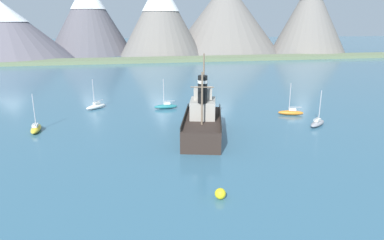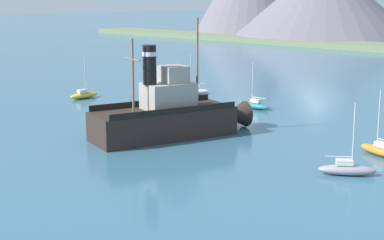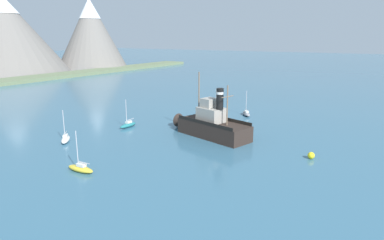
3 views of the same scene
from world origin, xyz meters
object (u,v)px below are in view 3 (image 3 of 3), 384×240
old_tugboat (211,125)px  sailboat_grey (246,113)px  sailboat_orange (217,111)px  sailboat_teal (128,125)px  sailboat_white (66,139)px  sailboat_yellow (81,168)px  mooring_buoy (311,155)px

old_tugboat → sailboat_grey: bearing=2.7°
sailboat_orange → sailboat_teal: bearing=156.5°
sailboat_grey → sailboat_teal: bearing=143.5°
old_tugboat → sailboat_white: (-13.93, 17.10, -1.40)m
sailboat_yellow → sailboat_white: (6.88, 11.16, 0.00)m
sailboat_yellow → sailboat_teal: size_ratio=1.00×
sailboat_grey → mooring_buoy: 25.10m
sailboat_white → mooring_buoy: size_ratio=5.48×
sailboat_grey → sailboat_white: size_ratio=1.00×
sailboat_white → sailboat_orange: bearing=-19.1°
sailboat_yellow → mooring_buoy: 28.62m
sailboat_grey → mooring_buoy: bearing=-138.2°
old_tugboat → sailboat_grey: 16.41m
sailboat_grey → sailboat_teal: same height
sailboat_teal → sailboat_white: bearing=168.5°
old_tugboat → sailboat_orange: bearing=23.9°
old_tugboat → mooring_buoy: (-2.38, -15.95, -1.38)m
sailboat_teal → mooring_buoy: (0.29, -30.77, 0.02)m
sailboat_orange → mooring_buoy: sailboat_orange is taller
sailboat_yellow → old_tugboat: bearing=-15.9°
sailboat_grey → sailboat_white: bearing=151.6°
sailboat_grey → sailboat_yellow: same height
old_tugboat → sailboat_orange: old_tugboat is taller
sailboat_teal → mooring_buoy: sailboat_teal is taller
mooring_buoy → sailboat_grey: bearing=41.8°
sailboat_white → mooring_buoy: (11.55, -33.06, 0.02)m
old_tugboat → sailboat_orange: size_ratio=3.02×
sailboat_teal → sailboat_white: 11.49m
sailboat_teal → sailboat_orange: bearing=-23.5°
sailboat_teal → mooring_buoy: bearing=-89.5°
mooring_buoy → old_tugboat: bearing=81.5°
sailboat_yellow → sailboat_white: 13.11m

